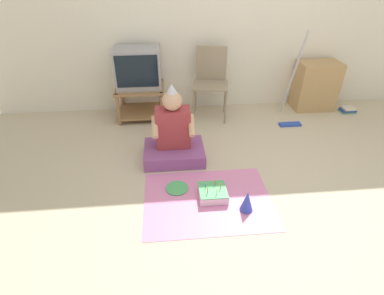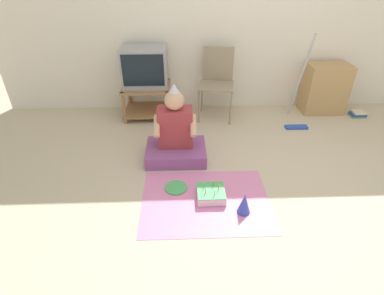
% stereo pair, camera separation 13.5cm
% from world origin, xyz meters
% --- Properties ---
extents(ground_plane, '(16.00, 16.00, 0.00)m').
position_xyz_m(ground_plane, '(0.00, 0.00, 0.00)').
color(ground_plane, beige).
extents(wall_back, '(6.40, 0.06, 2.55)m').
position_xyz_m(wall_back, '(0.00, 2.03, 1.27)').
color(wall_back, silver).
rests_on(wall_back, ground_plane).
extents(tv_stand, '(0.62, 0.52, 0.43)m').
position_xyz_m(tv_stand, '(-1.23, 1.74, 0.26)').
color(tv_stand, '#997047').
rests_on(tv_stand, ground_plane).
extents(tv, '(0.57, 0.41, 0.49)m').
position_xyz_m(tv, '(-1.23, 1.76, 0.67)').
color(tv, '#99999E').
rests_on(tv, tv_stand).
extents(folding_chair, '(0.51, 0.45, 0.91)m').
position_xyz_m(folding_chair, '(-0.30, 1.72, 0.53)').
color(folding_chair, gray).
rests_on(folding_chair, ground_plane).
extents(cardboard_box_stack, '(0.55, 0.35, 0.66)m').
position_xyz_m(cardboard_box_stack, '(1.19, 1.80, 0.33)').
color(cardboard_box_stack, tan).
rests_on(cardboard_box_stack, ground_plane).
extents(dust_mop, '(0.28, 0.43, 1.17)m').
position_xyz_m(dust_mop, '(0.69, 1.40, 0.34)').
color(dust_mop, '#2D4CB2').
rests_on(dust_mop, ground_plane).
extents(book_pile, '(0.20, 0.14, 0.07)m').
position_xyz_m(book_pile, '(1.64, 1.60, 0.03)').
color(book_pile, '#60936B').
rests_on(book_pile, ground_plane).
extents(person_seated, '(0.63, 0.47, 0.83)m').
position_xyz_m(person_seated, '(-0.84, 0.71, 0.25)').
color(person_seated, '#8C4C8C').
rests_on(person_seated, ground_plane).
extents(party_cloth, '(1.14, 0.85, 0.01)m').
position_xyz_m(party_cloth, '(-0.57, -0.01, 0.00)').
color(party_cloth, pink).
rests_on(party_cloth, ground_plane).
extents(birthday_cake, '(0.25, 0.25, 0.14)m').
position_xyz_m(birthday_cake, '(-0.52, 0.04, 0.05)').
color(birthday_cake, silver).
rests_on(birthday_cake, party_cloth).
extents(party_hat_blue, '(0.11, 0.11, 0.19)m').
position_xyz_m(party_hat_blue, '(-0.26, -0.16, 0.10)').
color(party_hat_blue, blue).
rests_on(party_hat_blue, party_cloth).
extents(paper_plate, '(0.21, 0.21, 0.01)m').
position_xyz_m(paper_plate, '(-0.84, 0.18, 0.01)').
color(paper_plate, '#4CB266').
rests_on(paper_plate, party_cloth).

